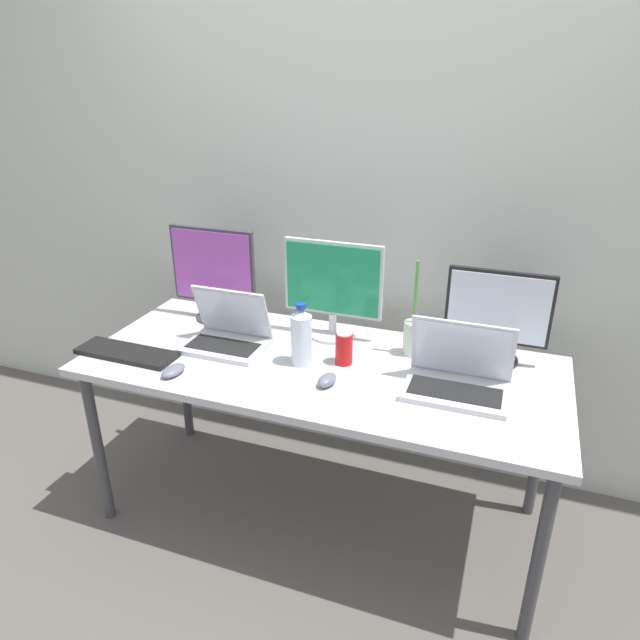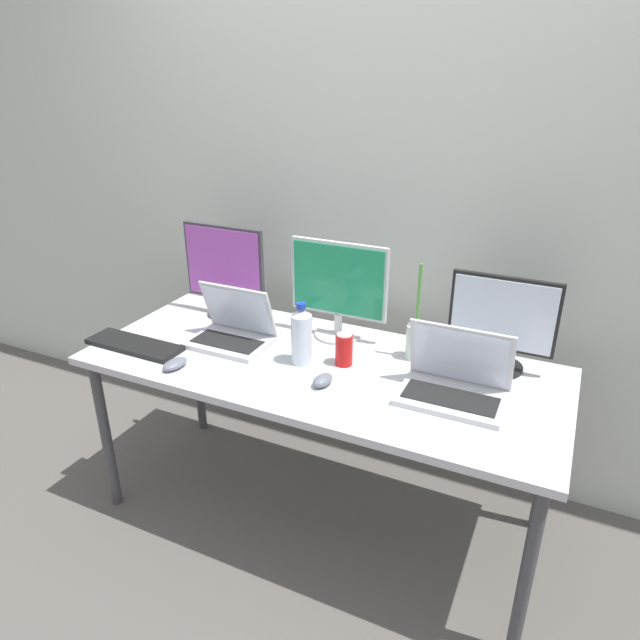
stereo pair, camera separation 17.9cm
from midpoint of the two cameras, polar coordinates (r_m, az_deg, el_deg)
The scene contains 14 objects.
ground_plane at distance 2.61m, azimuth 2.07°, elevation -18.80°, with size 16.00×16.00×0.00m, color #5B5651.
wall_back at distance 2.52m, azimuth 7.99°, elevation 12.90°, with size 7.00×0.08×2.60m, color silver.
work_desk at distance 2.21m, azimuth 2.33°, elevation -5.71°, with size 1.82×0.76×0.74m.
monitor_left at distance 2.55m, azimuth -7.57°, elevation 5.02°, with size 0.39×0.18×0.41m.
monitor_center at distance 2.32m, azimuth 4.08°, elevation 3.25°, with size 0.41×0.20×0.41m.
monitor_right at distance 2.19m, azimuth 19.98°, elevation -0.27°, with size 0.38×0.20×0.36m.
laptop_silver at distance 2.33m, azimuth -6.56°, elevation -1.01°, with size 0.32×0.23×0.24m.
laptop_secondary at distance 2.02m, azimuth 15.83°, elevation -6.00°, with size 0.35×0.24×0.25m.
keyboard_main at distance 2.39m, azimuth -16.06°, elevation -2.45°, with size 0.41×0.13×0.02m, color black.
mouse_by_keyboard at distance 2.03m, azimuth 2.81°, elevation -6.10°, with size 0.06×0.09×0.04m, color slate.
mouse_by_laptop at distance 2.18m, azimuth -12.07°, elevation -4.38°, with size 0.06×0.11×0.03m, color slate.
water_bottle at distance 2.13m, azimuth 0.53°, elevation -1.64°, with size 0.08×0.08×0.25m.
soda_can_near_keyboard at distance 2.15m, azimuth 4.80°, elevation -3.00°, with size 0.07×0.07×0.13m.
bamboo_vase at distance 2.23m, azimuth 11.83°, elevation -1.94°, with size 0.07×0.07×0.38m.
Camera 2 is at (0.82, -1.74, 1.77)m, focal length 32.00 mm.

